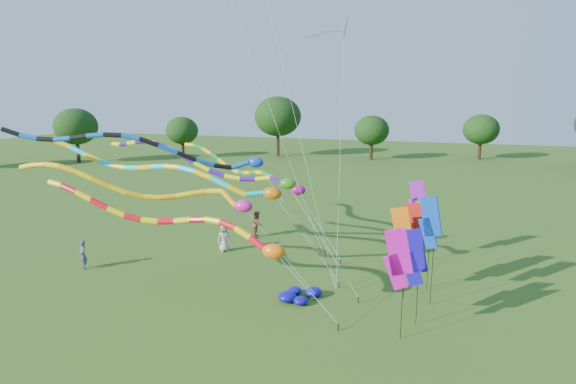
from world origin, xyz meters
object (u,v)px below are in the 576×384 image
(person_b, at_px, (83,255))
(tube_kite_orange, at_px, (161,191))
(tube_kite_red, at_px, (187,224))
(blue_nylon_heap, at_px, (297,295))
(person_c, at_px, (257,224))
(person_a, at_px, (224,238))

(person_b, bearing_deg, tube_kite_orange, 21.36)
(person_b, bearing_deg, tube_kite_red, 19.69)
(tube_kite_orange, relative_size, blue_nylon_heap, 6.81)
(blue_nylon_heap, height_order, person_b, person_b)
(person_c, bearing_deg, person_a, 147.17)
(tube_kite_orange, xyz_separation_m, person_b, (-6.01, 1.38, -4.23))
(blue_nylon_heap, height_order, person_c, person_c)
(tube_kite_orange, distance_m, person_c, 10.76)
(person_c, bearing_deg, tube_kite_orange, 156.09)
(tube_kite_orange, distance_m, person_a, 7.75)
(tube_kite_red, bearing_deg, person_a, 107.24)
(tube_kite_orange, distance_m, person_b, 7.48)
(person_a, relative_size, person_c, 0.95)
(tube_kite_red, bearing_deg, tube_kite_orange, 164.26)
(tube_kite_orange, height_order, person_a, tube_kite_orange)
(tube_kite_red, distance_m, blue_nylon_heap, 6.06)
(blue_nylon_heap, bearing_deg, tube_kite_red, -160.10)
(blue_nylon_heap, bearing_deg, person_c, 121.56)
(tube_kite_orange, relative_size, person_a, 8.13)
(tube_kite_orange, bearing_deg, blue_nylon_heap, -0.15)
(tube_kite_orange, relative_size, person_c, 7.72)
(person_b, relative_size, person_c, 0.92)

